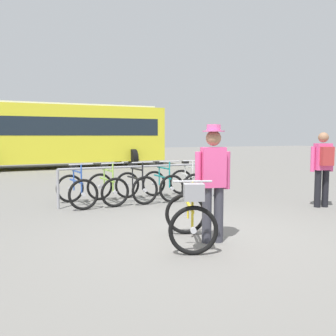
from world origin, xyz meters
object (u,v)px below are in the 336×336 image
at_px(racked_bike_lime, 107,188).
at_px(racked_bike_black, 136,186).
at_px(racked_bike_teal, 162,184).
at_px(racked_bike_white, 187,183).
at_px(racked_bike_blue, 76,190).
at_px(pedestrian_with_backpack, 323,165).
at_px(featured_bicycle, 190,215).
at_px(person_with_featured_bike, 213,178).
at_px(bus_distant, 62,132).

xyz_separation_m(racked_bike_lime, racked_bike_black, (0.70, 0.02, 0.00)).
height_order(racked_bike_teal, racked_bike_white, same).
height_order(racked_bike_blue, racked_bike_white, same).
distance_m(racked_bike_blue, racked_bike_black, 1.40).
relative_size(racked_bike_blue, racked_bike_black, 1.04).
bearing_deg(racked_bike_teal, pedestrian_with_backpack, -39.70).
distance_m(racked_bike_white, pedestrian_with_backpack, 3.21).
bearing_deg(featured_bicycle, racked_bike_teal, 73.23).
xyz_separation_m(featured_bicycle, pedestrian_with_backpack, (3.92, 1.33, 0.49)).
bearing_deg(racked_bike_blue, featured_bicycle, -74.63).
height_order(racked_bike_blue, pedestrian_with_backpack, pedestrian_with_backpack).
bearing_deg(racked_bike_blue, racked_bike_lime, 1.34).
xyz_separation_m(racked_bike_lime, person_with_featured_bike, (0.67, -3.63, 0.58)).
xyz_separation_m(racked_bike_lime, bus_distant, (0.32, 10.28, 1.37)).
bearing_deg(racked_bike_white, bus_distant, 99.88).
relative_size(racked_bike_black, racked_bike_white, 0.99).
distance_m(racked_bike_blue, featured_bicycle, 3.75).
relative_size(racked_bike_blue, person_with_featured_bike, 0.69).
height_order(featured_bicycle, pedestrian_with_backpack, pedestrian_with_backpack).
height_order(racked_bike_blue, person_with_featured_bike, person_with_featured_bike).
height_order(featured_bicycle, person_with_featured_bike, person_with_featured_bike).
bearing_deg(person_with_featured_bike, racked_bike_blue, 110.80).
xyz_separation_m(racked_bike_blue, racked_bike_teal, (2.10, 0.05, 0.00)).
distance_m(racked_bike_blue, racked_bike_teal, 2.10).
bearing_deg(racked_bike_white, racked_bike_teal, -178.66).
bearing_deg(person_with_featured_bike, racked_bike_white, 68.77).
height_order(racked_bike_white, person_with_featured_bike, person_with_featured_bike).
bearing_deg(racked_bike_black, racked_bike_teal, 1.34).
height_order(racked_bike_black, racked_bike_teal, same).
xyz_separation_m(racked_bike_blue, bus_distant, (1.02, 10.30, 1.37)).
distance_m(pedestrian_with_backpack, bus_distant, 13.20).
bearing_deg(racked_bike_blue, pedestrian_with_backpack, -24.96).
bearing_deg(bus_distant, featured_bicycle, -90.09).
xyz_separation_m(racked_bike_black, person_with_featured_bike, (-0.03, -3.64, 0.58)).
height_order(racked_bike_lime, pedestrian_with_backpack, pedestrian_with_backpack).
distance_m(racked_bike_black, bus_distant, 10.36).
bearing_deg(person_with_featured_bike, racked_bike_lime, 100.49).
bearing_deg(racked_bike_lime, pedestrian_with_backpack, -28.66).
height_order(racked_bike_blue, bus_distant, bus_distant).
bearing_deg(featured_bicycle, pedestrian_with_backpack, 18.74).
height_order(racked_bike_teal, bus_distant, bus_distant).
height_order(racked_bike_blue, featured_bicycle, same).
distance_m(racked_bike_white, bus_distant, 10.47).
relative_size(racked_bike_teal, person_with_featured_bike, 0.65).
bearing_deg(bus_distant, pedestrian_with_backpack, -72.79).
distance_m(racked_bike_white, person_with_featured_bike, 3.99).
bearing_deg(racked_bike_lime, racked_bike_white, 1.34).
xyz_separation_m(racked_bike_white, person_with_featured_bike, (-1.43, -3.68, 0.58)).
bearing_deg(person_with_featured_bike, pedestrian_with_backpack, 20.48).
bearing_deg(racked_bike_teal, racked_bike_white, 1.34).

